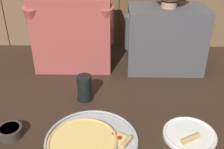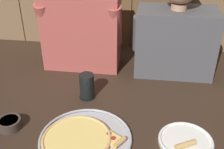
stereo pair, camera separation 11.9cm
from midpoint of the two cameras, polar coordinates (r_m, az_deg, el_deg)
ground_plane at (r=1.21m, az=3.78°, el=-9.94°), size 3.20×3.20×0.00m
pizza_tray at (r=1.13m, az=-3.03°, el=-13.00°), size 0.37×0.37×0.03m
dinner_plate at (r=1.17m, az=17.71°, el=-12.90°), size 0.21×0.21×0.03m
drinking_glass at (r=1.33m, az=-2.59°, el=-2.47°), size 0.08×0.08×0.12m
dipping_bowl at (r=1.23m, az=-17.56°, el=-9.55°), size 0.10×0.10×0.04m
diner_left at (r=1.54m, az=-4.11°, el=11.44°), size 0.45×0.21×0.63m
diner_right at (r=1.53m, az=15.17°, el=8.93°), size 0.45×0.24×0.57m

